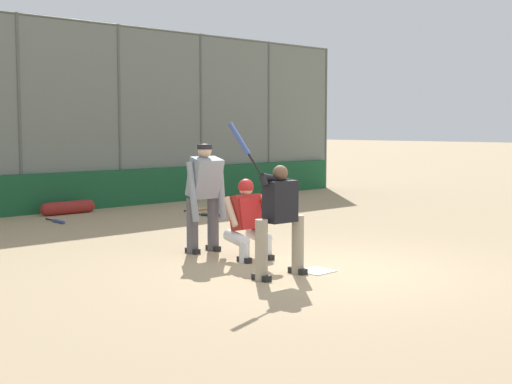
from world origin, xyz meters
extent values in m
plane|color=tan|center=(0.00, 0.00, 0.00)|extent=(160.00, 160.00, 0.00)
cube|color=white|center=(0.00, 0.00, 0.01)|extent=(0.43, 0.43, 0.01)
cylinder|color=#515651|center=(-10.57, -8.89, 2.27)|extent=(0.08, 0.08, 4.54)
cylinder|color=#515651|center=(-7.93, -8.89, 2.27)|extent=(0.08, 0.08, 4.54)
cylinder|color=#515651|center=(-5.28, -8.89, 2.27)|extent=(0.08, 0.08, 4.54)
cylinder|color=#515651|center=(-2.64, -8.89, 2.27)|extent=(0.08, 0.08, 4.54)
cylinder|color=#515651|center=(0.00, -8.89, 2.27)|extent=(0.08, 0.08, 4.54)
cube|color=slate|center=(0.00, -8.89, 2.27)|extent=(21.14, 0.01, 4.54)
cylinder|color=#515651|center=(0.00, -8.89, 4.51)|extent=(21.14, 0.06, 0.06)
cube|color=#19512D|center=(0.00, -8.79, 0.46)|extent=(20.71, 0.18, 0.92)
cube|color=slate|center=(-2.74, -10.91, 0.06)|extent=(14.80, 1.95, 0.12)
cube|color=slate|center=(-2.74, -10.36, 0.22)|extent=(14.80, 0.55, 0.44)
cube|color=#B7BABC|center=(-2.74, -10.36, 0.48)|extent=(14.80, 0.24, 0.08)
cube|color=slate|center=(-2.74, -10.91, 0.38)|extent=(14.80, 0.55, 0.76)
cube|color=#B7BABC|center=(-2.74, -10.91, 0.80)|extent=(14.80, 0.24, 0.08)
cube|color=slate|center=(-2.74, -11.46, 0.54)|extent=(14.80, 0.55, 1.08)
cube|color=#B7BABC|center=(-2.74, -11.46, 1.12)|extent=(14.80, 0.24, 0.08)
cylinder|color=gray|center=(0.29, -0.07, 0.40)|extent=(0.17, 0.17, 0.80)
cube|color=black|center=(0.29, -0.07, 0.04)|extent=(0.12, 0.28, 0.08)
cylinder|color=gray|center=(0.96, -0.10, 0.40)|extent=(0.17, 0.17, 0.80)
cube|color=black|center=(0.96, -0.10, 0.04)|extent=(0.12, 0.28, 0.08)
cube|color=black|center=(0.62, -0.09, 1.01)|extent=(0.44, 0.27, 0.55)
sphere|color=brown|center=(0.62, -0.09, 1.39)|extent=(0.20, 0.20, 0.20)
cylinder|color=black|center=(0.63, -0.11, 1.30)|extent=(0.57, 0.16, 0.21)
cylinder|color=black|center=(0.89, -0.12, 1.30)|extent=(0.12, 0.15, 0.15)
sphere|color=black|center=(0.90, -0.15, 1.35)|extent=(0.04, 0.04, 0.04)
cylinder|color=black|center=(0.95, -0.22, 1.50)|extent=(0.13, 0.19, 0.30)
cylinder|color=#334789|center=(1.06, -0.41, 1.84)|extent=(0.22, 0.30, 0.43)
cylinder|color=silver|center=(-0.15, -1.12, 0.16)|extent=(0.16, 0.16, 0.31)
cylinder|color=silver|center=(-0.18, -1.32, 0.33)|extent=(0.24, 0.49, 0.24)
cube|color=black|center=(-0.15, -1.12, 0.04)|extent=(0.13, 0.27, 0.08)
cylinder|color=silver|center=(0.26, -1.17, 0.16)|extent=(0.16, 0.16, 0.31)
cylinder|color=silver|center=(0.24, -1.37, 0.33)|extent=(0.24, 0.49, 0.24)
cube|color=black|center=(0.26, -1.17, 0.04)|extent=(0.13, 0.27, 0.08)
cube|color=maroon|center=(0.02, -1.39, 0.71)|extent=(0.49, 0.42, 0.56)
cube|color=#B21E1E|center=(0.04, -1.24, 0.71)|extent=(0.42, 0.19, 0.47)
sphere|color=tan|center=(0.02, -1.39, 1.06)|extent=(0.21, 0.21, 0.21)
sphere|color=#B21E1E|center=(0.02, -1.39, 1.10)|extent=(0.23, 0.23, 0.23)
cylinder|color=maroon|center=(-0.11, -1.12, 0.88)|extent=(0.35, 0.52, 0.16)
ellipsoid|color=black|center=(0.02, -0.89, 0.85)|extent=(0.31, 0.14, 0.24)
cylinder|color=tan|center=(0.29, -1.42, 0.73)|extent=(0.13, 0.32, 0.45)
cylinder|color=#4C4C51|center=(-0.06, -2.26, 0.44)|extent=(0.18, 0.18, 0.88)
cube|color=black|center=(-0.06, -2.26, 0.04)|extent=(0.13, 0.29, 0.08)
cylinder|color=#4C4C51|center=(0.34, -2.29, 0.44)|extent=(0.18, 0.18, 0.88)
cube|color=black|center=(0.34, -2.29, 0.04)|extent=(0.13, 0.29, 0.08)
cube|color=gray|center=(0.14, -2.21, 1.20)|extent=(0.51, 0.45, 0.67)
sphere|color=tan|center=(0.14, -2.21, 1.62)|extent=(0.22, 0.22, 0.22)
cylinder|color=black|center=(0.14, -2.21, 1.68)|extent=(0.23, 0.23, 0.08)
cylinder|color=gray|center=(-0.13, -2.13, 0.99)|extent=(0.17, 0.25, 0.94)
cylinder|color=gray|center=(0.42, -2.17, 0.99)|extent=(0.14, 0.25, 0.94)
sphere|color=black|center=(-2.94, -6.66, 0.03)|extent=(0.04, 0.04, 0.04)
cylinder|color=black|center=(-3.12, -6.68, 0.03)|extent=(0.38, 0.06, 0.03)
cylinder|color=tan|center=(-3.57, -6.72, 0.03)|extent=(0.52, 0.11, 0.07)
sphere|color=black|center=(-2.64, -6.16, 0.03)|extent=(0.04, 0.04, 0.04)
cylinder|color=black|center=(-2.72, -6.01, 0.03)|extent=(0.18, 0.30, 0.03)
cylinder|color=#28282D|center=(-2.90, -5.67, 0.03)|extent=(0.27, 0.43, 0.07)
sphere|color=black|center=(0.08, -7.58, 0.03)|extent=(0.04, 0.04, 0.04)
cylinder|color=black|center=(0.09, -7.41, 0.03)|extent=(0.04, 0.34, 0.03)
cylinder|color=#334789|center=(0.11, -7.01, 0.03)|extent=(0.09, 0.47, 0.07)
cylinder|color=maroon|center=(-0.81, -8.27, 0.15)|extent=(1.07, 0.30, 0.30)
sphere|color=maroon|center=(-1.35, -8.27, 0.15)|extent=(0.29, 0.29, 0.29)
sphere|color=maroon|center=(-0.28, -8.27, 0.15)|extent=(0.29, 0.29, 0.29)
camera|label=1|loc=(7.32, 6.42, 1.99)|focal=50.00mm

